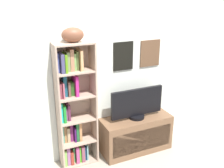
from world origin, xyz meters
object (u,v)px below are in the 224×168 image
bookshelf (73,109)px  football (73,35)px  television (137,104)px  tv_stand (136,134)px

bookshelf → football: size_ratio=6.36×
football → television: size_ratio=0.33×
bookshelf → tv_stand: size_ratio=1.63×
tv_stand → bookshelf: bearing=173.5°
television → football: bearing=175.2°
bookshelf → football: 0.93m
tv_stand → television: bearing=90.0°
football → television: football is taller
tv_stand → television: 0.47m
football → television: bearing=-4.8°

